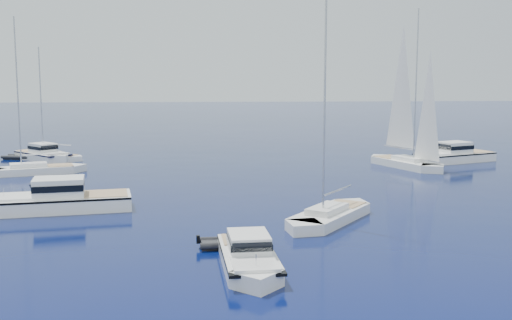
# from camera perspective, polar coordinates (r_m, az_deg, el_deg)

# --- Properties ---
(ground) EXTENTS (400.00, 400.00, 0.00)m
(ground) POSITION_cam_1_polar(r_m,az_deg,el_deg) (32.72, 10.27, -9.47)
(ground) COLOR #08114D
(ground) RESTS_ON ground
(motor_cruiser_near) EXTENTS (3.15, 8.82, 2.28)m
(motor_cruiser_near) POSITION_cam_1_polar(r_m,az_deg,el_deg) (31.55, -0.64, -9.99)
(motor_cruiser_near) COLOR silver
(motor_cruiser_near) RESTS_ON ground
(motor_cruiser_centre) EXTENTS (12.09, 5.46, 3.06)m
(motor_cruiser_centre) POSITION_cam_1_polar(r_m,az_deg,el_deg) (46.77, -17.96, -4.48)
(motor_cruiser_centre) COLOR white
(motor_cruiser_centre) RESTS_ON ground
(motor_cruiser_distant) EXTENTS (11.60, 7.28, 2.92)m
(motor_cruiser_distant) POSITION_cam_1_polar(r_m,az_deg,el_deg) (72.82, 17.67, -0.18)
(motor_cruiser_distant) COLOR white
(motor_cruiser_distant) RESTS_ON ground
(motor_cruiser_horizon) EXTENTS (8.67, 8.77, 2.48)m
(motor_cruiser_horizon) POSITION_cam_1_polar(r_m,az_deg,el_deg) (75.12, -18.98, -0.00)
(motor_cruiser_horizon) COLOR white
(motor_cruiser_horizon) RESTS_ON ground
(sailboat_fore) EXTENTS (8.52, 10.21, 15.63)m
(sailboat_fore) POSITION_cam_1_polar(r_m,az_deg,el_deg) (41.72, 6.84, -5.62)
(sailboat_fore) COLOR silver
(sailboat_fore) RESTS_ON ground
(sailboat_mid_l) EXTENTS (11.10, 5.95, 15.82)m
(sailboat_mid_l) POSITION_cam_1_polar(r_m,az_deg,el_deg) (64.91, -19.88, -1.21)
(sailboat_mid_l) COLOR white
(sailboat_mid_l) RESTS_ON ground
(sailboat_sails_r) EXTENTS (7.18, 11.88, 17.05)m
(sailboat_sails_r) POSITION_cam_1_polar(r_m,az_deg,el_deg) (67.48, 13.68, -0.64)
(sailboat_sails_r) COLOR white
(sailboat_sails_r) RESTS_ON ground
(sailboat_far_l) EXTENTS (9.29, 5.73, 13.36)m
(sailboat_far_l) POSITION_cam_1_polar(r_m,az_deg,el_deg) (75.10, -18.48, 0.02)
(sailboat_far_l) COLOR white
(sailboat_far_l) RESTS_ON ground
(tender_yellow) EXTENTS (3.13, 3.82, 0.95)m
(tender_yellow) POSITION_cam_1_polar(r_m,az_deg,el_deg) (47.78, -15.41, -4.13)
(tender_yellow) COLOR #C0770B
(tender_yellow) RESTS_ON ground
(tender_grey_near) EXTENTS (3.63, 2.13, 0.95)m
(tender_grey_near) POSITION_cam_1_polar(r_m,az_deg,el_deg) (35.29, -2.46, -8.06)
(tender_grey_near) COLOR black
(tender_grey_near) RESTS_ON ground
(tender_grey_far) EXTENTS (4.52, 3.12, 0.95)m
(tender_grey_far) POSITION_cam_1_polar(r_m,az_deg,el_deg) (76.99, -20.94, 0.09)
(tender_grey_far) COLOR black
(tender_grey_far) RESTS_ON ground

